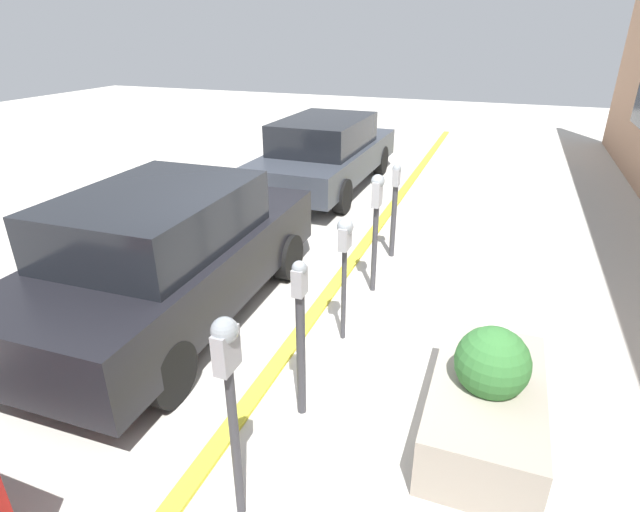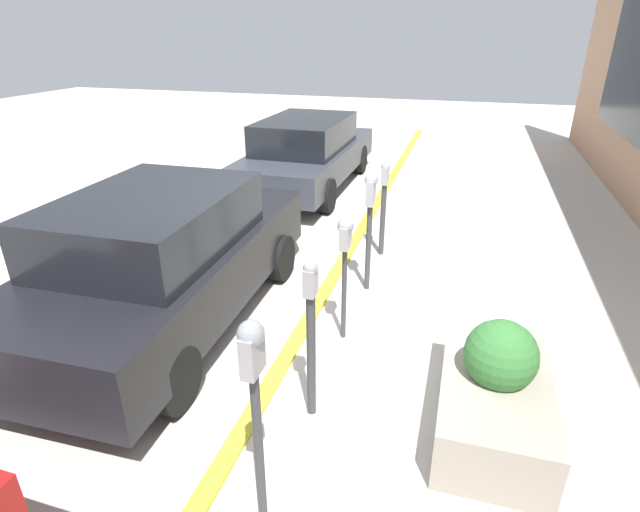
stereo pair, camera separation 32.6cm
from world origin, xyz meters
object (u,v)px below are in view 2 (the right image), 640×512
object	(u,v)px
parking_meter_second	(311,326)
parking_meter_middle	(345,248)
parked_car_middle	(165,258)
parked_car_rear	(308,152)
parking_meter_nearest	(254,383)
planter_box	(494,390)
parking_meter_fourth	(370,209)
parking_meter_farthest	(384,200)

from	to	relation	value
parking_meter_second	parking_meter_middle	distance (m)	1.23
parking_meter_middle	parked_car_middle	distance (m)	1.99
parked_car_rear	parking_meter_nearest	bearing A→B (deg)	-163.95
parked_car_middle	planter_box	bearing A→B (deg)	-102.54
parking_meter_nearest	parking_meter_second	size ratio (longest dim) A/B	1.08
parking_meter_fourth	planter_box	bearing A→B (deg)	-144.56
parking_meter_second	parking_meter_fourth	xyz separation A→B (m)	(2.39, -0.01, 0.20)
parking_meter_middle	planter_box	distance (m)	1.92
parking_meter_second	parking_meter_farthest	xyz separation A→B (m)	(3.52, 0.00, -0.04)
parking_meter_nearest	parking_meter_farthest	bearing A→B (deg)	-0.20
parking_meter_fourth	parked_car_rear	xyz separation A→B (m)	(4.03, 2.08, -0.32)
parking_meter_farthest	parked_car_rear	xyz separation A→B (m)	(2.90, 2.07, -0.09)
parking_meter_middle	parked_car_rear	world-z (taller)	parked_car_rear
parking_meter_fourth	parking_meter_farthest	xyz separation A→B (m)	(1.13, 0.01, -0.23)
parking_meter_farthest	parking_meter_second	bearing A→B (deg)	-179.93
parking_meter_nearest	parked_car_rear	xyz separation A→B (m)	(7.49, 2.05, -0.39)
parking_meter_second	parked_car_middle	bearing A→B (deg)	63.61
parking_meter_nearest	planter_box	bearing A→B (deg)	-47.99
planter_box	parking_meter_second	bearing A→B (deg)	101.05
parked_car_middle	parking_meter_second	bearing A→B (deg)	-117.73
parking_meter_middle	parking_meter_fourth	world-z (taller)	parking_meter_fourth
parking_meter_second	parked_car_rear	bearing A→B (deg)	17.90
parking_meter_nearest	parking_meter_second	xyz separation A→B (m)	(1.08, -0.02, -0.26)
parking_meter_fourth	parking_meter_farthest	bearing A→B (deg)	0.61
parking_meter_nearest	planter_box	xyz separation A→B (m)	(1.37, -1.52, -0.80)
parking_meter_fourth	parked_car_rear	distance (m)	4.54
parking_meter_second	planter_box	size ratio (longest dim) A/B	0.88
parking_meter_nearest	parked_car_middle	bearing A→B (deg)	43.57
parking_meter_middle	parking_meter_fourth	xyz separation A→B (m)	(1.17, -0.02, 0.02)
parking_meter_nearest	parking_meter_farthest	size ratio (longest dim) A/B	1.15
parking_meter_nearest	planter_box	size ratio (longest dim) A/B	0.95
parking_meter_middle	parked_car_rear	size ratio (longest dim) A/B	0.30
parking_meter_fourth	parked_car_middle	size ratio (longest dim) A/B	0.36
planter_box	parking_meter_fourth	bearing A→B (deg)	35.44
parking_meter_nearest	parked_car_rear	bearing A→B (deg)	15.32
parking_meter_nearest	parking_meter_middle	distance (m)	2.30
parking_meter_middle	parking_meter_fourth	distance (m)	1.17
parking_meter_nearest	planter_box	distance (m)	2.20
parking_meter_nearest	parking_meter_fourth	distance (m)	3.47
parking_meter_fourth	planter_box	world-z (taller)	parking_meter_fourth
parking_meter_second	parking_meter_middle	bearing A→B (deg)	0.80
parking_meter_fourth	parking_meter_farthest	size ratio (longest dim) A/B	1.11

